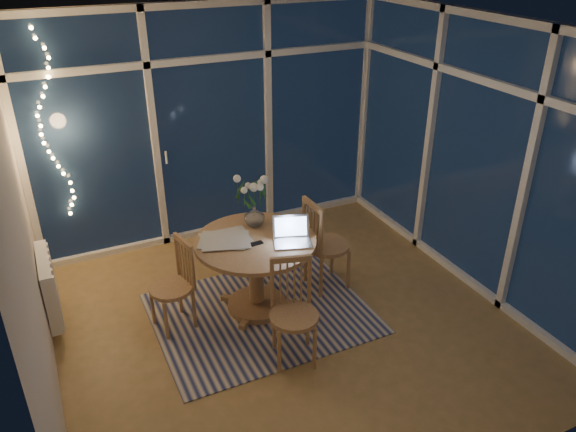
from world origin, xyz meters
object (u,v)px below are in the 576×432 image
Objects in this scene: laptop at (292,232)px; flower_vase at (254,215)px; dining_table at (256,275)px; chair_left at (171,286)px; chair_right at (328,243)px; chair_front at (294,314)px.

laptop is 0.49m from flower_vase.
chair_left reaches higher than dining_table.
dining_table is at bearing 92.23° from chair_right.
chair_left is 1.56m from chair_right.
laptop is at bearing 115.05° from chair_right.
chair_front is at bearing -89.13° from dining_table.
flower_vase reaches higher than chair_front.
flower_vase is (0.09, 1.04, 0.40)m from chair_front.
laptop reaches higher than chair_front.
dining_table is 0.60m from laptop.
dining_table is 0.79m from chair_left.
chair_right is 0.68m from laptop.
laptop reaches higher than dining_table.
laptop is (0.27, -0.20, 0.49)m from dining_table.
chair_right is at bearing 63.46° from chair_front.
dining_table is 5.24× the size of flower_vase.
chair_left is at bearing 87.48° from chair_right.
laptop is at bearing -36.39° from dining_table.
chair_left is 0.88× the size of chair_right.
chair_front is (0.79, -0.85, 0.02)m from chair_left.
chair_right reaches higher than flower_vase.
chair_front is at bearing -94.85° from flower_vase.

